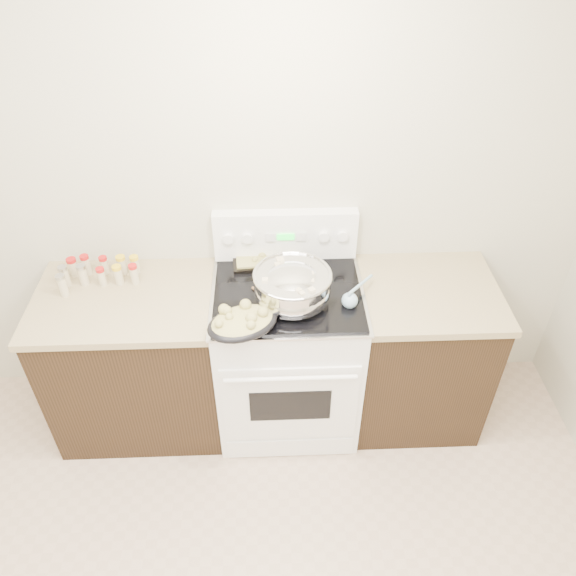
{
  "coord_description": "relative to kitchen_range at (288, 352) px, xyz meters",
  "views": [
    {
      "loc": [
        0.27,
        -0.77,
        2.75
      ],
      "look_at": [
        0.35,
        1.37,
        1.0
      ],
      "focal_mm": 35.0,
      "sensor_mm": 36.0,
      "label": 1
    }
  ],
  "objects": [
    {
      "name": "counter_right",
      "position": [
        0.73,
        0.01,
        -0.03
      ],
      "size": [
        0.73,
        0.67,
        0.92
      ],
      "color": "black",
      "rests_on": "ground"
    },
    {
      "name": "baking_sheet",
      "position": [
        -0.1,
        0.28,
        0.47
      ],
      "size": [
        0.38,
        0.28,
        0.06
      ],
      "color": "black",
      "rests_on": "kitchen_range"
    },
    {
      "name": "counter_left",
      "position": [
        -0.83,
        0.01,
        -0.03
      ],
      "size": [
        0.93,
        0.67,
        0.92
      ],
      "color": "black",
      "rests_on": "ground"
    },
    {
      "name": "room_shell",
      "position": [
        -0.35,
        -1.42,
        1.21
      ],
      "size": [
        4.1,
        3.6,
        2.75
      ],
      "color": "beige",
      "rests_on": "ground"
    },
    {
      "name": "kitchen_range",
      "position": [
        0.0,
        0.0,
        0.0
      ],
      "size": [
        0.78,
        0.73,
        1.22
      ],
      "color": "white",
      "rests_on": "ground"
    },
    {
      "name": "blue_ladle",
      "position": [
        0.3,
        -0.12,
        0.49
      ],
      "size": [
        0.18,
        0.24,
        0.1
      ],
      "color": "#80A6BF",
      "rests_on": "kitchen_range"
    },
    {
      "name": "mixing_bowl",
      "position": [
        0.02,
        -0.09,
        0.54
      ],
      "size": [
        0.4,
        0.4,
        0.22
      ],
      "color": "silver",
      "rests_on": "kitchen_range"
    },
    {
      "name": "wooden_spoon",
      "position": [
        -0.13,
        -0.14,
        0.46
      ],
      "size": [
        0.19,
        0.23,
        0.04
      ],
      "color": "#B17D51",
      "rests_on": "kitchen_range"
    },
    {
      "name": "spice_jars",
      "position": [
        -0.98,
        0.15,
        0.49
      ],
      "size": [
        0.4,
        0.22,
        0.12
      ],
      "color": "#BFB28C",
      "rests_on": "counter_left"
    },
    {
      "name": "roasting_pan",
      "position": [
        -0.22,
        -0.28,
        0.5
      ],
      "size": [
        0.41,
        0.35,
        0.11
      ],
      "color": "black",
      "rests_on": "kitchen_range"
    }
  ]
}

